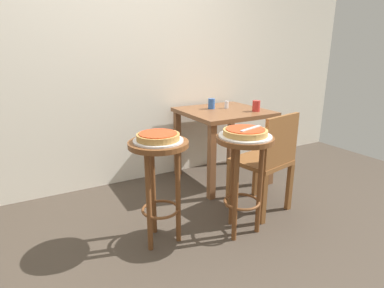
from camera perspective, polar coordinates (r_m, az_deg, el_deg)
name	(u,v)px	position (r m, az deg, el deg)	size (l,w,h in m)	color
ground_plane	(204,270)	(2.12, 2.12, -22.00)	(6.00, 6.00, 0.00)	#42382D
back_wall	(113,30)	(3.18, -14.14, 19.44)	(6.00, 0.10, 3.00)	silver
stool_foreground	(244,163)	(2.26, 9.39, -3.40)	(0.40, 0.40, 0.75)	brown
serving_plate_foreground	(245,136)	(2.20, 9.64, 1.46)	(0.37, 0.37, 0.01)	silver
pizza_foreground	(245,132)	(2.20, 9.67, 2.17)	(0.31, 0.31, 0.05)	tan
stool_middle	(159,169)	(2.14, -5.99, -4.49)	(0.40, 0.40, 0.75)	brown
serving_plate_middle	(158,141)	(2.07, -6.15, 0.63)	(0.33, 0.33, 0.01)	silver
pizza_middle	(158,136)	(2.07, -6.18, 1.38)	(0.28, 0.28, 0.05)	#B78442
dining_table	(223,122)	(3.21, 5.70, 3.97)	(0.81, 0.78, 0.75)	brown
cup_near_edge	(256,106)	(3.15, 11.60, 6.80)	(0.08, 0.08, 0.11)	red
cup_far_edge	(211,104)	(3.23, 3.57, 7.33)	(0.07, 0.07, 0.10)	#3360B2
condiment_shaker	(227,105)	(3.27, 6.30, 7.13)	(0.04, 0.04, 0.08)	white
wooden_chair	(268,159)	(2.64, 13.59, -2.73)	(0.47, 0.47, 0.85)	brown
pizza_server_knife	(251,128)	(2.19, 10.64, 2.82)	(0.22, 0.02, 0.01)	silver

